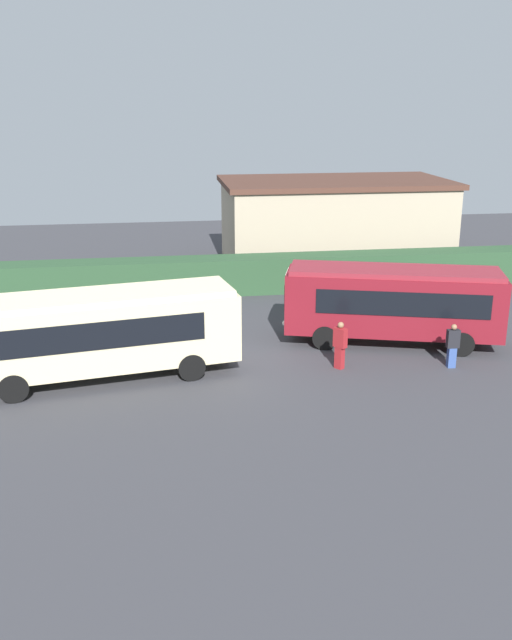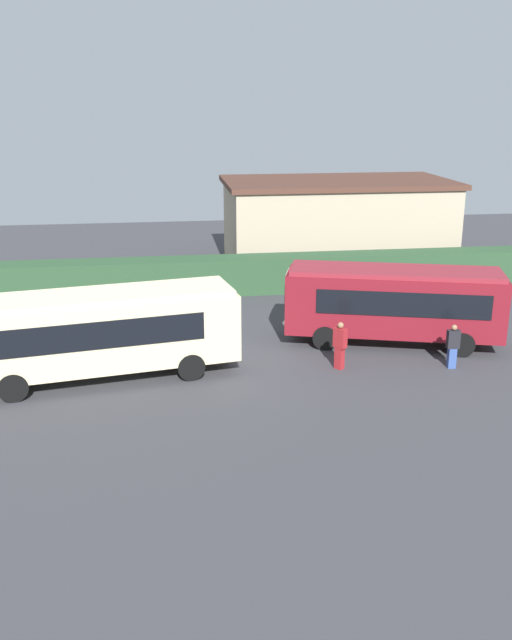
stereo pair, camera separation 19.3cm
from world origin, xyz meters
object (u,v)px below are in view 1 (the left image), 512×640
Objects in this scene: person_right at (453,345)px; bus_maroon at (393,301)px; person_center at (340,344)px; bus_cream at (99,330)px; person_left at (38,336)px.

bus_maroon is at bearing -152.18° from person_right.
person_right is at bearing 132.11° from bus_maroon.
person_center reaches higher than person_right.
bus_maroon is 4.89× the size of person_center.
bus_cream is at bearing -38.52° from person_center.
person_center is (8.76, -0.29, -0.88)m from bus_cream.
bus_maroon reaches higher than person_center.
person_left is at bearing 124.49° from bus_cream.
bus_maroon reaches higher than person_left.
person_right is at bearing -13.50° from bus_cream.
bus_cream reaches higher than person_right.
bus_maroon is at bearing 0.32° from bus_cream.
bus_maroon is 5.25× the size of person_right.
person_center is at bearing -11.87° from bus_cream.
bus_maroon is 14.19m from person_left.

